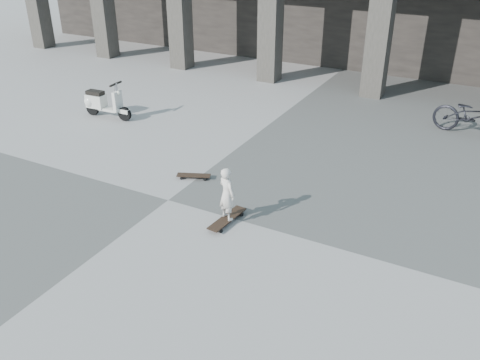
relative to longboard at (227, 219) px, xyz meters
The scene contains 6 objects.
ground 1.45m from the longboard, behind, with size 90.00×90.00×0.00m, color #484846.
longboard is the anchor object (origin of this frame).
skateboard_spare 1.92m from the longboard, 141.31° to the left, with size 0.73×0.45×0.09m.
child 0.52m from the longboard, 165.96° to the left, with size 0.37×0.24×1.01m, color beige.
scooter 6.70m from the longboard, 151.31° to the left, with size 1.50×0.50×1.04m.
bicycle 7.44m from the longboard, 62.37° to the left, with size 0.70×2.01×1.05m, color black.
Camera 1 is at (5.38, -7.04, 4.99)m, focal length 38.00 mm.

